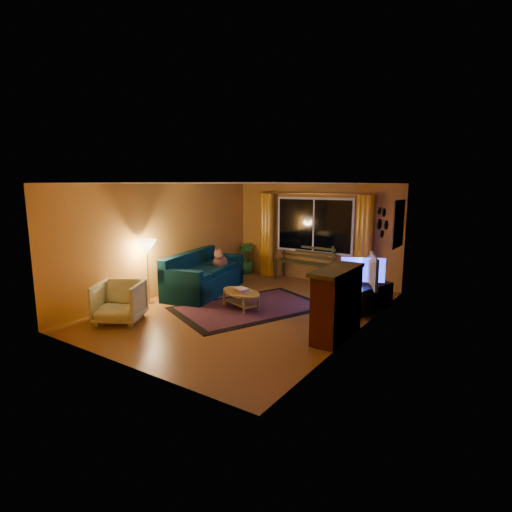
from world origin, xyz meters
The scene contains 22 objects.
floor centered at (0.00, 0.00, -0.01)m, with size 4.50×6.00×0.02m, color brown.
ceiling centered at (0.00, 0.00, 2.51)m, with size 4.50×6.00×0.02m, color white.
wall_back centered at (0.00, 3.01, 1.25)m, with size 4.50×0.02×2.50m, color #BF7F31.
wall_left centered at (-2.26, 0.00, 1.25)m, with size 0.02×6.00×2.50m, color #BF7F31.
wall_right centered at (2.26, 0.00, 1.25)m, with size 0.02×6.00×2.50m, color #BF7F31.
window centered at (0.00, 2.94, 1.45)m, with size 2.00×0.02×1.30m, color black.
curtain_rod centered at (0.00, 2.90, 2.25)m, with size 0.03×0.03×3.20m, color #BF8C3F.
curtain_left centered at (-1.35, 2.88, 1.12)m, with size 0.36×0.36×2.24m, color orange.
curtain_right centered at (1.35, 2.88, 1.12)m, with size 0.36×0.36×2.24m, color orange.
bench centered at (-0.17, 2.75, 0.24)m, with size 1.62×0.48×0.49m, color #383413.
potted_plant centered at (-1.97, 2.72, 0.43)m, with size 0.48×0.48×0.85m, color #235B1E.
sofa centered at (-1.58, 0.52, 0.46)m, with size 0.98×2.29×0.93m, color #04212F.
dog centered at (-1.53, 1.04, 0.73)m, with size 0.36×0.49×0.54m, color brown, non-canonical shape.
armchair centered at (-1.54, -1.88, 0.41)m, with size 0.79×0.74×0.82m, color beige.
floor_lamp centered at (-2.00, -0.78, 0.67)m, with size 0.22×0.22×1.33m, color #BF8C3F.
rug centered at (-0.03, 0.11, 0.01)m, with size 1.85×2.93×0.02m, color maroon.
coffee_table centered at (-0.13, -0.04, 0.18)m, with size 1.01×1.01×0.37m, color olive.
tv_console centered at (2.00, 1.25, 0.26)m, with size 0.41×1.24×0.52m, color black.
television centered at (2.00, 1.25, 0.82)m, with size 1.06×0.14×0.61m, color black.
fireplace centered at (2.05, -0.40, 0.55)m, with size 0.40×1.20×1.10m, color maroon.
mirror_cluster centered at (2.21, 1.30, 1.80)m, with size 0.06×0.60×0.56m, color black, non-canonical shape.
painting centered at (2.22, 2.45, 1.65)m, with size 0.04×0.76×0.96m, color #D1632D.
Camera 1 is at (4.42, -6.31, 2.48)m, focal length 28.00 mm.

